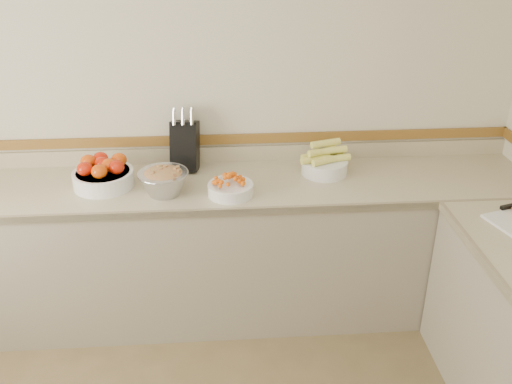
{
  "coord_description": "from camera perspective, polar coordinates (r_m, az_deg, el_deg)",
  "views": [
    {
      "loc": [
        0.15,
        -1.3,
        2.34
      ],
      "look_at": [
        0.35,
        1.35,
        1.0
      ],
      "focal_mm": 40.0,
      "sensor_mm": 36.0,
      "label": 1
    }
  ],
  "objects": [
    {
      "name": "corn_bowl",
      "position": [
        3.43,
        6.88,
        2.9
      ],
      "size": [
        0.31,
        0.28,
        0.2
      ],
      "color": "white",
      "rests_on": "counter_back"
    },
    {
      "name": "knife_block",
      "position": [
        3.46,
        -7.14,
        4.74
      ],
      "size": [
        0.19,
        0.22,
        0.39
      ],
      "color": "black",
      "rests_on": "counter_back"
    },
    {
      "name": "tomato_bowl",
      "position": [
        3.36,
        -15.03,
        1.76
      ],
      "size": [
        0.35,
        0.35,
        0.17
      ],
      "color": "white",
      "rests_on": "counter_back"
    },
    {
      "name": "rhubarb_bowl",
      "position": [
        3.19,
        -9.22,
        1.16
      ],
      "size": [
        0.28,
        0.28,
        0.16
      ],
      "color": "#B2B2BA",
      "rests_on": "counter_back"
    },
    {
      "name": "back_wall",
      "position": [
        3.47,
        -6.66,
        9.1
      ],
      "size": [
        4.0,
        0.0,
        4.0
      ],
      "primitive_type": "plane",
      "rotation": [
        1.57,
        0.0,
        0.0
      ],
      "color": "beige",
      "rests_on": "ground_plane"
    },
    {
      "name": "cherry_tomato_bowl",
      "position": [
        3.16,
        -2.55,
        0.48
      ],
      "size": [
        0.26,
        0.26,
        0.13
      ],
      "color": "white",
      "rests_on": "counter_back"
    },
    {
      "name": "counter_back",
      "position": [
        3.53,
        -6.1,
        -5.73
      ],
      "size": [
        4.0,
        0.65,
        1.08
      ],
      "color": "tan",
      "rests_on": "ground_plane"
    }
  ]
}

